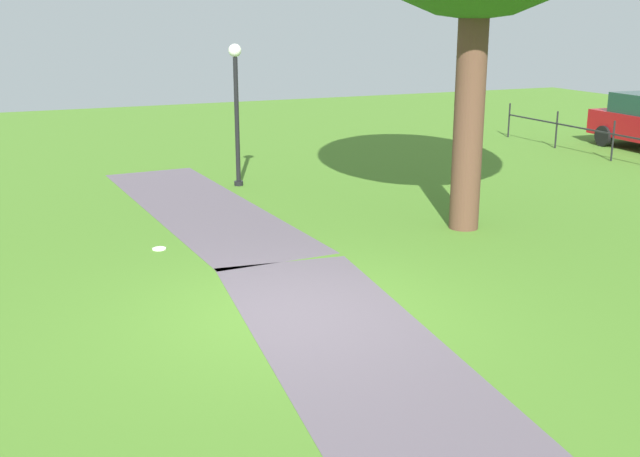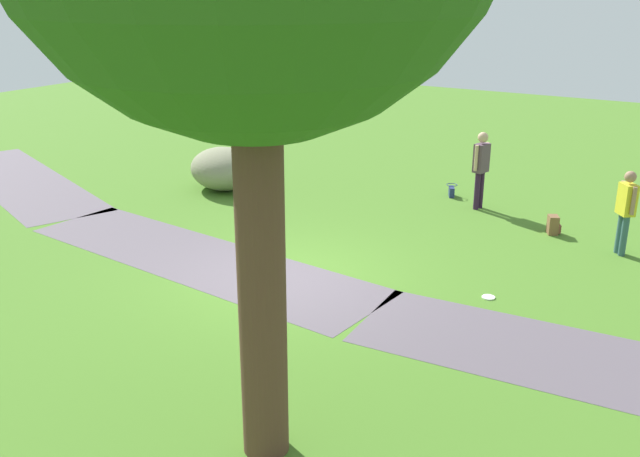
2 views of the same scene
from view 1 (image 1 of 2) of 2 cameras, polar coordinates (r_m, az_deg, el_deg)
name	(u,v)px [view 1 (image 1 of 2)]	position (r m, az deg, el deg)	size (l,w,h in m)	color
ground_plane	(297,312)	(10.10, -1.70, -6.12)	(48.00, 48.00, 0.00)	#497926
footpath_segment_near	(200,207)	(15.66, -8.82, 1.60)	(8.10, 2.51, 0.01)	#5D525C
footpath_segment_mid	(375,372)	(8.51, 4.06, -10.45)	(8.17, 2.90, 0.01)	#5D525C
lamp_post	(236,98)	(17.21, -6.17, 9.48)	(0.28, 0.28, 3.10)	black
frisbee_on_grass	(159,249)	(12.96, -11.73, -1.47)	(0.22, 0.22, 0.02)	white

